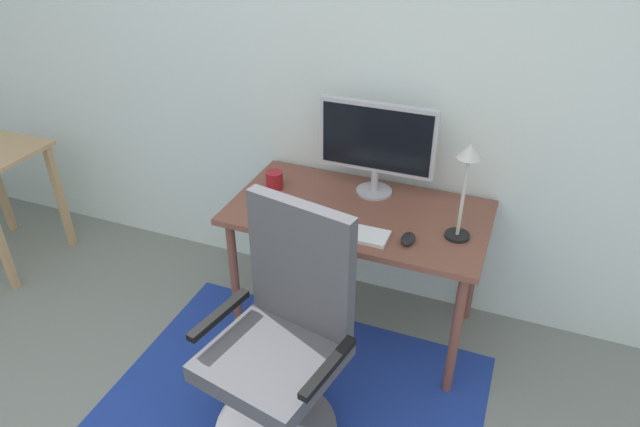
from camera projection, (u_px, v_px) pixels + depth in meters
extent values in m
cube|color=silver|center=(331.00, 58.00, 2.81)|extent=(6.00, 0.10, 2.60)
cube|color=navy|center=(286.00, 416.00, 2.55)|extent=(1.67, 1.40, 0.01)
cube|color=brown|center=(359.00, 213.00, 2.71)|extent=(1.22, 0.67, 0.03)
cylinder|color=brown|center=(235.00, 279.00, 2.85)|extent=(0.04, 0.04, 0.68)
cylinder|color=brown|center=(455.00, 335.00, 2.51)|extent=(0.04, 0.04, 0.68)
cylinder|color=brown|center=(281.00, 224.00, 3.29)|extent=(0.04, 0.04, 0.68)
cylinder|color=brown|center=(474.00, 266.00, 2.94)|extent=(0.04, 0.04, 0.68)
cylinder|color=#B2B2B7|center=(374.00, 191.00, 2.85)|extent=(0.18, 0.18, 0.01)
cylinder|color=#B2B2B7|center=(375.00, 180.00, 2.82)|extent=(0.04, 0.04, 0.11)
cube|color=#B7B7BC|center=(377.00, 138.00, 2.70)|extent=(0.57, 0.04, 0.35)
cube|color=black|center=(376.00, 139.00, 2.68)|extent=(0.53, 0.00, 0.31)
cube|color=white|center=(341.00, 230.00, 2.54)|extent=(0.43, 0.13, 0.02)
ellipsoid|color=black|center=(408.00, 239.00, 2.46)|extent=(0.06, 0.10, 0.03)
cylinder|color=maroon|center=(274.00, 180.00, 2.87)|extent=(0.09, 0.09, 0.09)
cube|color=black|center=(272.00, 211.00, 2.68)|extent=(0.08, 0.14, 0.01)
cylinder|color=black|center=(457.00, 235.00, 2.50)|extent=(0.11, 0.11, 0.01)
cylinder|color=beige|center=(463.00, 197.00, 2.40)|extent=(0.02, 0.02, 0.37)
cone|color=beige|center=(470.00, 151.00, 2.29)|extent=(0.11, 0.11, 0.06)
cylinder|color=slate|center=(274.00, 398.00, 2.35)|extent=(0.06, 0.06, 0.36)
cube|color=#4C4C51|center=(272.00, 360.00, 2.24)|extent=(0.57, 0.57, 0.08)
cube|color=#4C4C51|center=(301.00, 266.00, 2.22)|extent=(0.46, 0.15, 0.57)
cube|color=black|center=(219.00, 314.00, 2.30)|extent=(0.11, 0.34, 0.03)
cube|color=black|center=(329.00, 367.00, 2.06)|extent=(0.11, 0.34, 0.03)
cube|color=tan|center=(60.00, 198.00, 3.52)|extent=(0.04, 0.04, 0.71)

